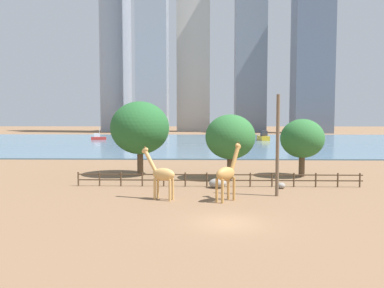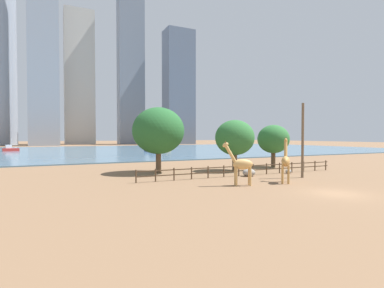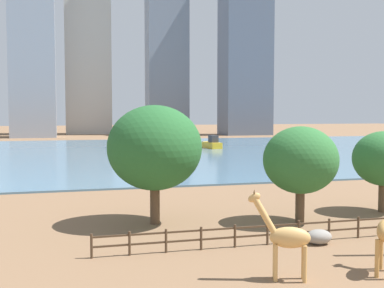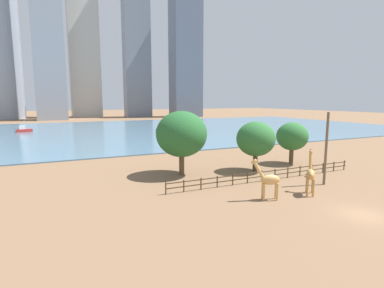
% 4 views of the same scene
% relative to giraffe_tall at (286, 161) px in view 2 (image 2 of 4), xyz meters
% --- Properties ---
extents(ground_plane, '(400.00, 400.00, 0.00)m').
position_rel_giraffe_tall_xyz_m(ground_plane, '(-0.32, 73.94, -2.10)').
color(ground_plane, brown).
extents(harbor_water, '(180.00, 86.00, 0.20)m').
position_rel_giraffe_tall_xyz_m(harbor_water, '(-0.32, 70.94, -2.00)').
color(harbor_water, slate).
rests_on(harbor_water, ground).
extents(giraffe_tall, '(2.37, 2.49, 4.49)m').
position_rel_giraffe_tall_xyz_m(giraffe_tall, '(0.00, 0.00, 0.00)').
color(giraffe_tall, '#C18C47').
rests_on(giraffe_tall, ground).
extents(giraffe_companion, '(2.89, 1.53, 4.12)m').
position_rel_giraffe_tall_xyz_m(giraffe_companion, '(-4.98, 0.36, -0.14)').
color(giraffe_companion, tan).
rests_on(giraffe_companion, ground).
extents(utility_pole, '(0.28, 0.28, 8.16)m').
position_rel_giraffe_tall_xyz_m(utility_pole, '(4.16, 1.91, 1.97)').
color(utility_pole, brown).
rests_on(utility_pole, ground).
extents(boulder_near_fence, '(1.56, 1.14, 0.86)m').
position_rel_giraffe_tall_xyz_m(boulder_near_fence, '(-0.48, 5.32, -1.68)').
color(boulder_near_fence, gray).
rests_on(boulder_near_fence, ground).
extents(boulder_by_pole, '(0.73, 0.71, 0.53)m').
position_rel_giraffe_tall_xyz_m(boulder_by_pole, '(5.20, 5.15, -1.84)').
color(boulder_by_pole, gray).
rests_on(boulder_by_pole, ground).
extents(enclosure_fence, '(26.12, 0.14, 1.30)m').
position_rel_giraffe_tall_xyz_m(enclosure_fence, '(-0.37, 5.94, -1.35)').
color(enclosure_fence, '#4C3826').
rests_on(enclosure_fence, ground).
extents(tree_left_large, '(4.63, 4.63, 6.20)m').
position_rel_giraffe_tall_xyz_m(tree_left_large, '(8.86, 12.18, 1.98)').
color(tree_left_large, brown).
rests_on(tree_left_large, ground).
extents(tree_center_broad, '(6.43, 6.43, 8.12)m').
position_rel_giraffe_tall_xyz_m(tree_center_broad, '(-8.69, 12.82, 3.10)').
color(tree_center_broad, brown).
rests_on(tree_center_broad, ground).
extents(tree_right_tall, '(5.14, 5.14, 6.67)m').
position_rel_giraffe_tall_xyz_m(tree_right_tall, '(1.04, 10.55, 2.23)').
color(tree_right_tall, brown).
rests_on(tree_right_tall, ground).
extents(boat_ferry, '(4.43, 2.51, 3.77)m').
position_rel_giraffe_tall_xyz_m(boat_ferry, '(-31.40, 77.71, -1.27)').
color(boat_ferry, '#B22D28').
rests_on(boat_ferry, harbor_water).
extents(boat_sailboat, '(2.70, 6.30, 2.70)m').
position_rel_giraffe_tall_xyz_m(boat_sailboat, '(15.33, 76.53, -0.99)').
color(boat_sailboat, gold).
rests_on(boat_sailboat, harbor_water).
extents(boat_tug, '(3.06, 5.50, 2.29)m').
position_rel_giraffe_tall_xyz_m(boat_tug, '(4.97, 58.48, -1.13)').
color(boat_tug, navy).
rests_on(boat_tug, harbor_water).
extents(skyline_tower_needle, '(16.15, 11.73, 64.63)m').
position_rel_giraffe_tall_xyz_m(skyline_tower_needle, '(45.71, 136.23, 30.21)').
color(skyline_tower_needle, slate).
rests_on(skyline_tower_needle, ground).
extents(skyline_tower_glass, '(15.86, 10.66, 74.54)m').
position_rel_giraffe_tall_xyz_m(skyline_tower_glass, '(-5.97, 157.37, 35.17)').
color(skyline_tower_glass, '#B7B2A8').
rests_on(skyline_tower_glass, ground).
extents(skyline_block_left, '(14.02, 8.76, 88.23)m').
position_rel_giraffe_tall_xyz_m(skyline_block_left, '(20.37, 145.66, 42.01)').
color(skyline_block_left, slate).
rests_on(skyline_block_left, ground).
extents(skyline_block_right, '(13.43, 11.94, 100.48)m').
position_rel_giraffe_tall_xyz_m(skyline_block_right, '(-23.52, 137.39, 48.14)').
color(skyline_block_right, '#939EAD').
rests_on(skyline_block_right, ground).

